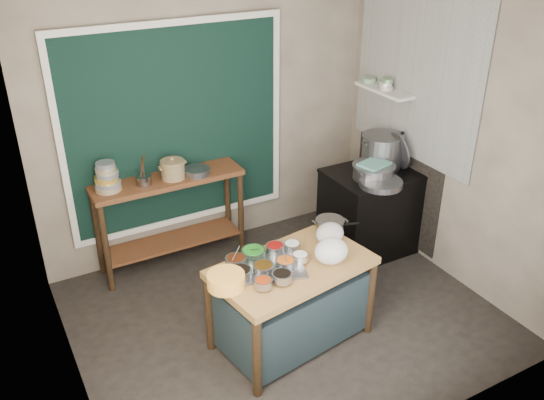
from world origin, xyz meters
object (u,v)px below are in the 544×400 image
utensil_cup (144,180)px  steamer (373,171)px  condiment_tray (269,268)px  prep_table (292,303)px  stove_block (371,212)px  back_counter (171,221)px  saucepan (330,227)px  yellow_basin (226,281)px  stock_pot (382,151)px  ceramic_crock (173,170)px

utensil_cup → steamer: (2.04, -0.79, -0.04)m
condiment_tray → prep_table: bearing=-9.0°
stove_block → condiment_tray: bearing=-153.5°
back_counter → utensil_cup: utensil_cup is taller
prep_table → back_counter: (-0.45, 1.58, 0.10)m
prep_table → saucepan: bearing=16.8°
condiment_tray → saucepan: bearing=17.1°
yellow_basin → utensil_cup: size_ratio=1.92×
prep_table → utensil_cup: size_ratio=8.53×
stove_block → prep_table: bearing=-149.7°
prep_table → stove_block: stove_block is taller
utensil_cup → stock_pot: bearing=-14.9°
saucepan → steamer: steamer is taller
saucepan → utensil_cup: size_ratio=1.72×
utensil_cup → ceramic_crock: bearing=0.1°
utensil_cup → stock_pot: stock_pot is taller
yellow_basin → ceramic_crock: ceramic_crock is taller
saucepan → stock_pot: (1.08, 0.69, 0.23)m
stock_pot → steamer: stock_pot is taller
condiment_tray → utensil_cup: bearing=107.9°
stove_block → yellow_basin: (-2.03, -0.87, 0.38)m
back_counter → condiment_tray: 1.60m
back_counter → condiment_tray: back_counter is taller
condiment_tray → steamer: steamer is taller
back_counter → steamer: size_ratio=3.38×
stove_block → utensil_cup: 2.32m
back_counter → steamer: (1.80, -0.83, 0.47)m
saucepan → utensil_cup: bearing=153.1°
steamer → stove_block: bearing=45.1°
yellow_basin → ceramic_crock: (0.18, 1.56, 0.23)m
saucepan → utensil_cup: (-1.20, 1.29, 0.18)m
prep_table → saucepan: (0.52, 0.25, 0.44)m
back_counter → stove_block: back_counter is taller
prep_table → stock_pot: bearing=21.5°
prep_table → condiment_tray: size_ratio=2.36×
back_counter → utensil_cup: size_ratio=9.90×
stove_block → steamer: 0.54m
prep_table → ceramic_crock: (-0.40, 1.54, 0.66)m
stove_block → utensil_cup: (-2.14, 0.69, 0.57)m
yellow_basin → steamer: 2.09m
back_counter → condiment_tray: bearing=-80.7°
yellow_basin → utensil_cup: (-0.10, 1.56, 0.19)m
prep_table → yellow_basin: yellow_basin is taller
yellow_basin → stock_pot: bearing=23.8°
ceramic_crock → stock_pot: 2.08m
stock_pot → prep_table: bearing=-149.6°
stove_block → saucepan: bearing=-147.3°
back_counter → saucepan: bearing=-54.2°
condiment_tray → stock_pot: 2.03m
stove_block → yellow_basin: 2.24m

